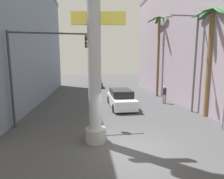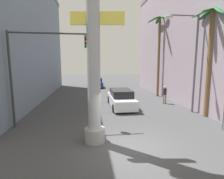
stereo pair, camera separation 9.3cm
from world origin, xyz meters
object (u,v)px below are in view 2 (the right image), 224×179
object	(u,v)px
street_lamp	(191,55)
traffic_light_mast	(39,60)
neon_sign_pole	(93,29)
pedestrian_mid_right	(165,93)
car_far	(96,83)
palm_tree_mid_right	(159,46)
car_lead	(121,99)
palm_tree_near_right	(211,52)

from	to	relation	value
street_lamp	traffic_light_mast	distance (m)	10.82
street_lamp	traffic_light_mast	world-z (taller)	street_lamp
neon_sign_pole	pedestrian_mid_right	world-z (taller)	neon_sign_pole
car_far	palm_tree_mid_right	world-z (taller)	palm_tree_mid_right
pedestrian_mid_right	car_lead	bearing A→B (deg)	-171.88
traffic_light_mast	street_lamp	bearing A→B (deg)	9.12
car_far	pedestrian_mid_right	bearing A→B (deg)	-64.65
neon_sign_pole	traffic_light_mast	world-z (taller)	neon_sign_pole
car_far	traffic_light_mast	bearing A→B (deg)	-102.99
palm_tree_mid_right	car_lead	bearing A→B (deg)	-139.02
street_lamp	car_lead	bearing A→B (deg)	153.12
neon_sign_pole	traffic_light_mast	size ratio (longest dim) A/B	1.95
neon_sign_pole	pedestrian_mid_right	distance (m)	11.18
palm_tree_mid_right	pedestrian_mid_right	bearing A→B (deg)	-101.89
neon_sign_pole	palm_tree_mid_right	bearing A→B (deg)	55.60
neon_sign_pole	car_far	bearing A→B (deg)	87.36
car_far	palm_tree_near_right	size ratio (longest dim) A/B	0.60
car_far	palm_tree_near_right	distance (m)	19.04
car_far	palm_tree_mid_right	distance (m)	12.36
street_lamp	palm_tree_near_right	world-z (taller)	palm_tree_near_right
car_lead	palm_tree_near_right	xyz separation A→B (m)	(5.70, -3.68, 3.95)
neon_sign_pole	palm_tree_near_right	size ratio (longest dim) A/B	1.45
neon_sign_pole	car_lead	size ratio (longest dim) A/B	2.20
palm_tree_mid_right	palm_tree_near_right	bearing A→B (deg)	-86.85
palm_tree_near_right	neon_sign_pole	bearing A→B (deg)	-158.86
traffic_light_mast	car_lead	distance (m)	7.85
traffic_light_mast	neon_sign_pole	bearing A→B (deg)	-40.23
street_lamp	car_far	world-z (taller)	street_lamp
traffic_light_mast	car_far	world-z (taller)	traffic_light_mast
street_lamp	neon_sign_pole	bearing A→B (deg)	-149.89
traffic_light_mast	car_far	distance (m)	18.43
car_lead	traffic_light_mast	bearing A→B (deg)	-143.59
neon_sign_pole	palm_tree_mid_right	distance (m)	13.86
palm_tree_near_right	palm_tree_mid_right	xyz separation A→B (m)	(-0.45, 8.23, 1.19)
street_lamp	palm_tree_mid_right	xyz separation A→B (m)	(0.29, 7.06, 1.35)
neon_sign_pole	traffic_light_mast	distance (m)	4.33
street_lamp	car_lead	world-z (taller)	street_lamp
car_lead	palm_tree_near_right	bearing A→B (deg)	-32.83
palm_tree_mid_right	car_far	bearing A→B (deg)	127.81
palm_tree_near_right	palm_tree_mid_right	world-z (taller)	palm_tree_mid_right
car_lead	car_far	size ratio (longest dim) A/B	1.10
car_lead	pedestrian_mid_right	bearing A→B (deg)	8.12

